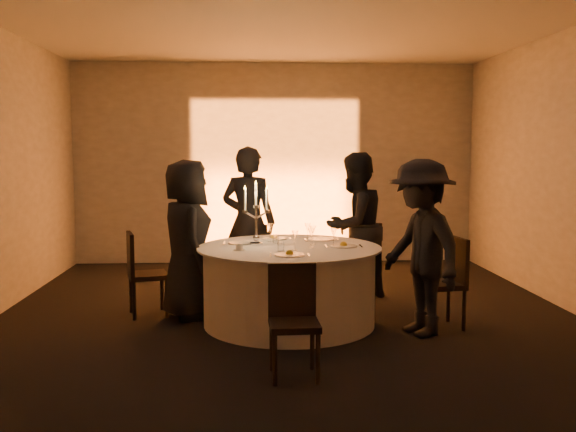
{
  "coord_description": "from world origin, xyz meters",
  "views": [
    {
      "loc": [
        -0.38,
        -6.19,
        1.72
      ],
      "look_at": [
        0.0,
        0.2,
        1.05
      ],
      "focal_mm": 40.0,
      "sensor_mm": 36.0,
      "label": 1
    }
  ],
  "objects": [
    {
      "name": "guest_right",
      "position": [
        1.19,
        -0.42,
        0.82
      ],
      "size": [
        0.92,
        1.2,
        1.63
      ],
      "primitive_type": "imported",
      "rotation": [
        0.0,
        0.0,
        -1.23
      ],
      "color": "black",
      "rests_on": "floor"
    },
    {
      "name": "wine_glass_a",
      "position": [
        0.43,
        -0.09,
        0.91
      ],
      "size": [
        0.07,
        0.07,
        0.19
      ],
      "color": "silver",
      "rests_on": "banquet_table"
    },
    {
      "name": "candelabra",
      "position": [
        -0.32,
        0.14,
        0.99
      ],
      "size": [
        0.27,
        0.13,
        0.64
      ],
      "color": "silver",
      "rests_on": "banquet_table"
    },
    {
      "name": "uplighter_fixture",
      "position": [
        0.0,
        3.2,
        0.05
      ],
      "size": [
        0.25,
        0.12,
        0.1
      ],
      "primitive_type": "cube",
      "color": "black",
      "rests_on": "floor"
    },
    {
      "name": "ceiling",
      "position": [
        0.0,
        0.0,
        3.0
      ],
      "size": [
        7.0,
        7.0,
        0.0
      ],
      "primitive_type": "plane",
      "rotation": [
        3.14,
        0.0,
        0.0
      ],
      "color": "silver",
      "rests_on": "wall_back"
    },
    {
      "name": "plate_back_right",
      "position": [
        0.37,
        0.45,
        0.78
      ],
      "size": [
        0.35,
        0.29,
        0.01
      ],
      "color": "white",
      "rests_on": "banquet_table"
    },
    {
      "name": "wall_back",
      "position": [
        0.0,
        3.5,
        1.5
      ],
      "size": [
        7.0,
        0.0,
        7.0
      ],
      "primitive_type": "plane",
      "rotation": [
        1.57,
        0.0,
        0.0
      ],
      "color": "#A19E96",
      "rests_on": "floor"
    },
    {
      "name": "wine_glass_e",
      "position": [
        0.04,
        -0.24,
        0.91
      ],
      "size": [
        0.07,
        0.07,
        0.19
      ],
      "color": "silver",
      "rests_on": "banquet_table"
    },
    {
      "name": "plate_front",
      "position": [
        -0.03,
        -0.53,
        0.79
      ],
      "size": [
        0.36,
        0.27,
        0.08
      ],
      "color": "white",
      "rests_on": "banquet_table"
    },
    {
      "name": "floor",
      "position": [
        0.0,
        0.0,
        0.0
      ],
      "size": [
        7.0,
        7.0,
        0.0
      ],
      "primitive_type": "plane",
      "color": "black",
      "rests_on": "ground"
    },
    {
      "name": "wine_glass_d",
      "position": [
        0.24,
        0.1,
        0.91
      ],
      "size": [
        0.07,
        0.07,
        0.19
      ],
      "color": "silver",
      "rests_on": "banquet_table"
    },
    {
      "name": "plate_left",
      "position": [
        -0.47,
        0.22,
        0.78
      ],
      "size": [
        0.36,
        0.26,
        0.01
      ],
      "color": "white",
      "rests_on": "banquet_table"
    },
    {
      "name": "guest_left",
      "position": [
        -1.02,
        0.3,
        0.81
      ],
      "size": [
        0.71,
        0.9,
        1.62
      ],
      "primitive_type": "imported",
      "rotation": [
        0.0,
        0.0,
        1.85
      ],
      "color": "black",
      "rests_on": "floor"
    },
    {
      "name": "plate_back_left",
      "position": [
        -0.13,
        0.53,
        0.79
      ],
      "size": [
        0.35,
        0.26,
        0.08
      ],
      "color": "white",
      "rests_on": "banquet_table"
    },
    {
      "name": "wine_glass_c",
      "position": [
        -0.17,
        0.32,
        0.91
      ],
      "size": [
        0.07,
        0.07,
        0.19
      ],
      "color": "silver",
      "rests_on": "banquet_table"
    },
    {
      "name": "banquet_table",
      "position": [
        0.0,
        0.0,
        0.38
      ],
      "size": [
        1.8,
        1.8,
        0.77
      ],
      "color": "black",
      "rests_on": "floor"
    },
    {
      "name": "tumbler_a",
      "position": [
        -0.12,
        0.22,
        0.82
      ],
      "size": [
        0.07,
        0.07,
        0.09
      ],
      "primitive_type": "cylinder",
      "color": "silver",
      "rests_on": "banquet_table"
    },
    {
      "name": "guest_back_right",
      "position": [
        0.81,
        1.01,
        0.84
      ],
      "size": [
        1.04,
        1.01,
        1.68
      ],
      "primitive_type": "imported",
      "rotation": [
        0.0,
        0.0,
        -2.47
      ],
      "color": "black",
      "rests_on": "floor"
    },
    {
      "name": "chair_back_right",
      "position": [
        0.94,
        1.15,
        0.48
      ],
      "size": [
        0.53,
        0.53,
        0.86
      ],
      "rotation": [
        0.0,
        0.0,
        -2.5
      ],
      "color": "black",
      "rests_on": "floor"
    },
    {
      "name": "plate_right",
      "position": [
        0.53,
        -0.05,
        0.79
      ],
      "size": [
        0.36,
        0.27,
        0.08
      ],
      "color": "white",
      "rests_on": "banquet_table"
    },
    {
      "name": "wall_front",
      "position": [
        0.0,
        -3.5,
        1.5
      ],
      "size": [
        7.0,
        0.0,
        7.0
      ],
      "primitive_type": "plane",
      "rotation": [
        -1.57,
        0.0,
        0.0
      ],
      "color": "#A19E96",
      "rests_on": "floor"
    },
    {
      "name": "tumbler_b",
      "position": [
        -0.1,
        -0.28,
        0.82
      ],
      "size": [
        0.07,
        0.07,
        0.09
      ],
      "primitive_type": "cylinder",
      "color": "silver",
      "rests_on": "banquet_table"
    },
    {
      "name": "wine_glass_b",
      "position": [
        0.21,
        -0.09,
        0.91
      ],
      "size": [
        0.07,
        0.07,
        0.19
      ],
      "color": "silver",
      "rests_on": "banquet_table"
    },
    {
      "name": "chair_right",
      "position": [
        1.52,
        -0.21,
        0.49
      ],
      "size": [
        0.44,
        0.44,
        0.87
      ],
      "rotation": [
        0.0,
        0.0,
        -1.42
      ],
      "color": "black",
      "rests_on": "floor"
    },
    {
      "name": "chair_front",
      "position": [
        -0.06,
        -1.43,
        0.47
      ],
      "size": [
        0.38,
        0.39,
        0.85
      ],
      "rotation": [
        0.0,
        0.0,
        0.04
      ],
      "color": "black",
      "rests_on": "floor"
    },
    {
      "name": "chair_back_left",
      "position": [
        -0.34,
        1.33,
        0.47
      ],
      "size": [
        0.44,
        0.45,
        0.85
      ],
      "rotation": [
        0.0,
        0.0,
        2.91
      ],
      "color": "black",
      "rests_on": "floor"
    },
    {
      "name": "wine_glass_f",
      "position": [
        0.21,
        0.35,
        0.91
      ],
      "size": [
        0.07,
        0.07,
        0.19
      ],
      "color": "silver",
      "rests_on": "banquet_table"
    },
    {
      "name": "guest_back_left",
      "position": [
        -0.4,
        1.17,
        0.88
      ],
      "size": [
        0.74,
        0.6,
        1.75
      ],
      "primitive_type": "imported",
      "rotation": [
        0.0,
        0.0,
        2.81
      ],
      "color": "black",
      "rests_on": "floor"
    },
    {
      "name": "chair_left",
      "position": [
        -1.51,
        0.4,
        0.49
      ],
      "size": [
        0.47,
        0.47,
        0.87
      ],
      "rotation": [
        0.0,
        0.0,
        1.85
      ],
      "color": "black",
      "rests_on": "floor"
    },
    {
      "name": "coffee_cup",
      "position": [
        -0.48,
        -0.2,
        0.8
      ],
      "size": [
        0.11,
        0.11,
        0.07
      ],
      "color": "white",
      "rests_on": "banquet_table"
    }
  ]
}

